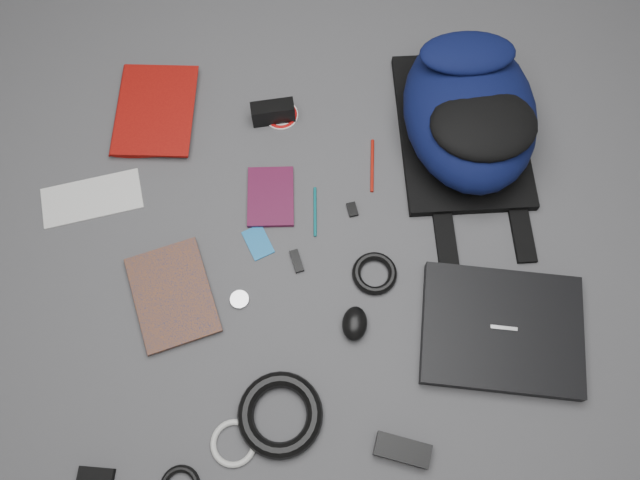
{
  "coord_description": "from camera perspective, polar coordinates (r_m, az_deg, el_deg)",
  "views": [
    {
      "loc": [
        -0.06,
        -0.54,
        1.43
      ],
      "look_at": [
        0.0,
        0.0,
        0.02
      ],
      "focal_mm": 35.0,
      "sensor_mm": 36.0,
      "label": 1
    }
  ],
  "objects": [
    {
      "name": "cable_coil",
      "position": [
        1.49,
        5.01,
        -3.06
      ],
      "size": [
        0.12,
        0.12,
        0.02
      ],
      "primitive_type": "torus",
      "rotation": [
        0.0,
        0.0,
        -0.08
      ],
      "color": "black",
      "rests_on": "ground"
    },
    {
      "name": "power_brick",
      "position": [
        1.42,
        7.55,
        -18.5
      ],
      "size": [
        0.13,
        0.09,
        0.03
      ],
      "primitive_type": "cube",
      "rotation": [
        0.0,
        0.0,
        -0.37
      ],
      "color": "black",
      "rests_on": "ground"
    },
    {
      "name": "pen_red",
      "position": [
        1.62,
        4.8,
        6.8
      ],
      "size": [
        0.03,
        0.15,
        0.01
      ],
      "primitive_type": "cylinder",
      "rotation": [
        1.57,
        0.0,
        -0.15
      ],
      "color": "#9D160C",
      "rests_on": "ground"
    },
    {
      "name": "comic_book",
      "position": [
        1.53,
        -16.5,
        -5.92
      ],
      "size": [
        0.23,
        0.28,
        0.02
      ],
      "primitive_type": "imported",
      "rotation": [
        0.0,
        0.0,
        0.23
      ],
      "color": "#A54F0B",
      "rests_on": "ground"
    },
    {
      "name": "ground",
      "position": [
        1.53,
        -0.0,
        -0.27
      ],
      "size": [
        4.0,
        4.0,
        0.0
      ],
      "primitive_type": "plane",
      "color": "#4F4F51",
      "rests_on": "ground"
    },
    {
      "name": "headphone_right",
      "position": [
        1.49,
        -7.36,
        -5.43
      ],
      "size": [
        0.05,
        0.05,
        0.01
      ],
      "primitive_type": "cylinder",
      "rotation": [
        0.0,
        0.0,
        -0.23
      ],
      "color": "silver",
      "rests_on": "ground"
    },
    {
      "name": "id_badge",
      "position": [
        1.53,
        -5.69,
        -0.2
      ],
      "size": [
        0.08,
        0.1,
        0.0
      ],
      "primitive_type": "cube",
      "rotation": [
        0.0,
        0.0,
        0.35
      ],
      "color": "#1669AA",
      "rests_on": "ground"
    },
    {
      "name": "white_cable_coil",
      "position": [
        1.43,
        -7.89,
        -17.93
      ],
      "size": [
        0.13,
        0.13,
        0.01
      ],
      "primitive_type": "torus",
      "rotation": [
        0.0,
        0.0,
        -0.3
      ],
      "color": "beige",
      "rests_on": "ground"
    },
    {
      "name": "textbook_red",
      "position": [
        1.76,
        -18.11,
        11.23
      ],
      "size": [
        0.24,
        0.3,
        0.03
      ],
      "primitive_type": "imported",
      "rotation": [
        0.0,
        0.0,
        -0.14
      ],
      "color": "maroon",
      "rests_on": "ground"
    },
    {
      "name": "headphone_left",
      "position": [
        1.49,
        -11.17,
        -7.45
      ],
      "size": [
        0.07,
        0.07,
        0.01
      ],
      "primitive_type": "cylinder",
      "rotation": [
        0.0,
        0.0,
        0.38
      ],
      "color": "#B8B8BA",
      "rests_on": "ground"
    },
    {
      "name": "key_fob",
      "position": [
        1.56,
        2.97,
        2.8
      ],
      "size": [
        0.03,
        0.04,
        0.01
      ],
      "primitive_type": "cube",
      "rotation": [
        0.0,
        0.0,
        0.13
      ],
      "color": "black",
      "rests_on": "ground"
    },
    {
      "name": "compact_camera",
      "position": [
        1.66,
        -4.32,
        11.56
      ],
      "size": [
        0.11,
        0.05,
        0.06
      ],
      "primitive_type": "cube",
      "rotation": [
        0.0,
        0.0,
        0.05
      ],
      "color": "black",
      "rests_on": "ground"
    },
    {
      "name": "mouse",
      "position": [
        1.45,
        3.19,
        -7.64
      ],
      "size": [
        0.08,
        0.09,
        0.04
      ],
      "primitive_type": "ellipsoid",
      "rotation": [
        0.0,
        0.0,
        -0.23
      ],
      "color": "black",
      "rests_on": "ground"
    },
    {
      "name": "pen_teal",
      "position": [
        1.55,
        -0.46,
        2.61
      ],
      "size": [
        0.02,
        0.13,
        0.01
      ],
      "primitive_type": "cylinder",
      "rotation": [
        1.57,
        0.0,
        -0.1
      ],
      "color": "#0A5D62",
      "rests_on": "ground"
    },
    {
      "name": "usb_black",
      "position": [
        1.51,
        -2.14,
        -1.94
      ],
      "size": [
        0.03,
        0.06,
        0.01
      ],
      "primitive_type": "cube",
      "rotation": [
        0.0,
        0.0,
        0.19
      ],
      "color": "black",
      "rests_on": "ground"
    },
    {
      "name": "power_cord_coil",
      "position": [
        1.42,
        -3.66,
        -15.64
      ],
      "size": [
        0.24,
        0.24,
        0.04
      ],
      "primitive_type": "torus",
      "rotation": [
        0.0,
        0.0,
        0.37
      ],
      "color": "black",
      "rests_on": "ground"
    },
    {
      "name": "envelope",
      "position": [
        1.67,
        -20.13,
        3.6
      ],
      "size": [
        0.26,
        0.14,
        0.0
      ],
      "primitive_type": "cube",
      "rotation": [
        0.0,
        0.0,
        0.13
      ],
      "color": "silver",
      "rests_on": "ground"
    },
    {
      "name": "laptop",
      "position": [
        1.5,
        16.28,
        -7.88
      ],
      "size": [
        0.42,
        0.35,
        0.04
      ],
      "primitive_type": "cube",
      "rotation": [
        0.0,
        0.0,
        -0.22
      ],
      "color": "black",
      "rests_on": "ground"
    },
    {
      "name": "dvd_case",
      "position": [
        1.57,
        -4.53,
        3.97
      ],
      "size": [
        0.13,
        0.17,
        0.01
      ],
      "primitive_type": "cube",
      "rotation": [
        0.0,
        0.0,
        -0.08
      ],
      "color": "#3E0C23",
      "rests_on": "ground"
    },
    {
      "name": "sticker_disc",
      "position": [
        1.69,
        -3.59,
        11.36
      ],
      "size": [
        0.12,
        0.12,
        0.0
      ],
      "primitive_type": "cylinder",
      "rotation": [
        0.0,
        0.0,
        0.34
      ],
      "color": "white",
      "rests_on": "ground"
    },
    {
      "name": "backpack",
      "position": [
        1.61,
        13.5,
        11.41
      ],
      "size": [
        0.37,
        0.52,
        0.21
      ],
      "primitive_type": null,
      "rotation": [
        0.0,
        0.0,
        -0.05
      ],
      "color": "black",
      "rests_on": "ground"
    }
  ]
}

